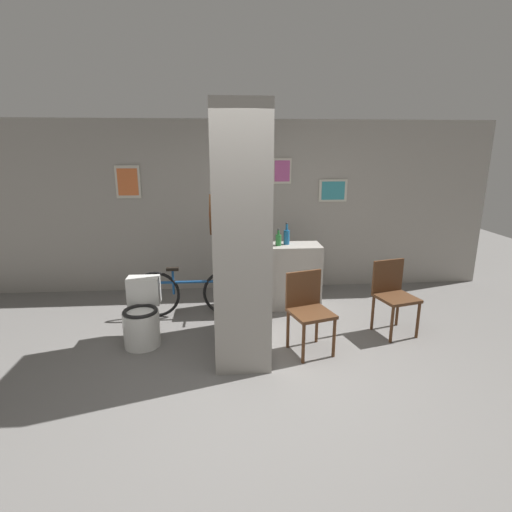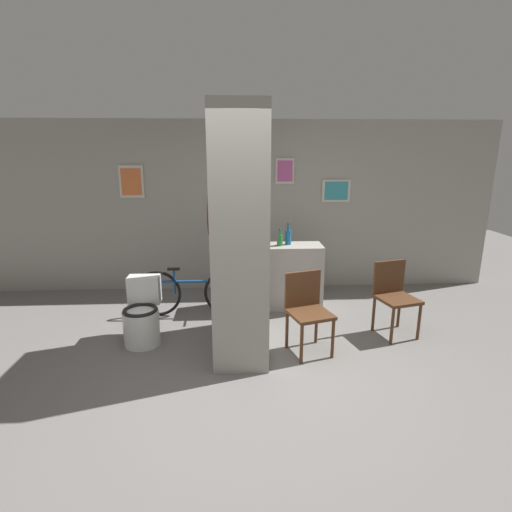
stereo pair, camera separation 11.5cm
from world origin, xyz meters
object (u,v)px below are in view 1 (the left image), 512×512
(chair_near_pillar, at_px, (308,307))
(chair_by_doorway, at_px, (393,293))
(bicycle, at_px, (192,292))
(bottle_tall, at_px, (287,236))
(toilet, at_px, (142,318))

(chair_near_pillar, bearing_deg, chair_by_doorway, 1.85)
(chair_by_doorway, distance_m, bicycle, 2.55)
(bottle_tall, bearing_deg, chair_near_pillar, -88.04)
(chair_near_pillar, distance_m, bottle_tall, 1.42)
(toilet, xyz_separation_m, bottle_tall, (1.81, 1.02, 0.70))
(toilet, relative_size, bicycle, 0.47)
(chair_near_pillar, relative_size, bottle_tall, 2.84)
(toilet, relative_size, chair_near_pillar, 0.83)
(toilet, xyz_separation_m, chair_by_doorway, (2.96, 0.08, 0.19))
(toilet, distance_m, chair_by_doorway, 2.97)
(toilet, height_order, chair_near_pillar, chair_near_pillar)
(chair_by_doorway, bearing_deg, toilet, 166.85)
(chair_near_pillar, xyz_separation_m, bicycle, (-1.35, 1.04, -0.17))
(chair_near_pillar, distance_m, chair_by_doorway, 1.18)
(chair_by_doorway, bearing_deg, chair_near_pillar, -175.99)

